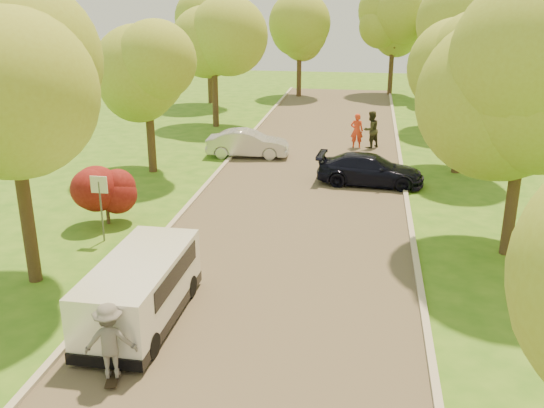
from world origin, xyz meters
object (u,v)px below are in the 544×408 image
Objects in this scene: street_sign at (100,195)px; dark_sedan at (370,170)px; person_striped at (357,131)px; longboard at (113,376)px; minivan at (141,289)px; person_olive at (371,130)px; silver_sedan at (248,144)px; skateboarder at (110,341)px.

dark_sedan is at bearing 41.84° from street_sign.
dark_sedan is (8.42, 7.54, -0.92)m from street_sign.
longboard is at bearing 78.94° from person_striped.
person_olive is at bearing 74.65° from minivan.
silver_sedan is 2.43× the size of skateboarder.
dark_sedan is at bearing -125.22° from silver_sedan.
person_striped reaches higher than skateboarder.
longboard is 0.49× the size of person_striped.
silver_sedan is 18.29m from skateboarder.
silver_sedan is at bearing 92.64° from minivan.
longboard is at bearing -64.85° from street_sign.
person_striped is (4.39, 20.95, 0.80)m from longboard.
person_olive reaches higher than minivan.
street_sign is 16.35m from person_olive.
person_olive reaches higher than person_striped.
street_sign is at bearing 123.94° from minivan.
street_sign is 1.14× the size of person_olive.
longboard is at bearing 180.00° from skateboarder.
person_striped is (-0.74, 6.38, 0.25)m from dark_sedan.
silver_sedan is at bearing 62.37° from dark_sedan.
silver_sedan is 2.23× the size of person_striped.
person_striped is 0.94× the size of person_olive.
silver_sedan is 6.53m from person_olive.
longboard is 0.46× the size of person_olive.
person_olive is (0.72, 0.09, 0.06)m from person_striped.
person_olive is at bearing -68.08° from silver_sedan.
minivan is at bearing 178.73° from silver_sedan.
person_olive reaches higher than silver_sedan.
silver_sedan is 18.29m from longboard.
person_olive is (5.34, 18.67, 0.09)m from minivan.
person_striped is 0.72m from person_olive.
silver_sedan is at bearing -101.54° from skateboarder.
dark_sedan reaches higher than longboard.
street_sign is 0.55× the size of silver_sedan.
dark_sedan is 15.45m from skateboarder.
skateboarder reaches higher than longboard.
longboard is at bearing 32.33° from person_olive.
minivan reaches higher than longboard.
street_sign is 11.55m from silver_sedan.
dark_sedan is 2.70× the size of skateboarder.
person_striped is at bearing -115.87° from longboard.
silver_sedan is at bearing 77.46° from street_sign.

